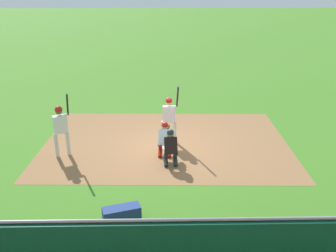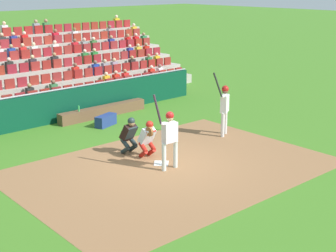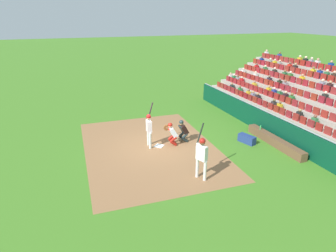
{
  "view_description": "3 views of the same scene",
  "coord_description": "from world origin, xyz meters",
  "px_view_note": "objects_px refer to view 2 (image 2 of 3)",
  "views": [
    {
      "loc": [
        -0.19,
        -12.45,
        5.71
      ],
      "look_at": [
        0.05,
        -0.85,
        1.18
      ],
      "focal_mm": 39.49,
      "sensor_mm": 36.0,
      "label": 1
    },
    {
      "loc": [
        9.52,
        10.56,
        5.39
      ],
      "look_at": [
        -0.58,
        -0.32,
        1.02
      ],
      "focal_mm": 52.79,
      "sensor_mm": 36.0,
      "label": 2
    },
    {
      "loc": [
        -13.01,
        4.25,
        6.41
      ],
      "look_at": [
        -0.4,
        -0.35,
        1.22
      ],
      "focal_mm": 30.87,
      "sensor_mm": 36.0,
      "label": 3
    }
  ],
  "objects_px": {
    "home_plate_umpire": "(129,133)",
    "batter_at_plate": "(169,134)",
    "home_plate_marker": "(161,163)",
    "water_bottle_on_bench": "(79,109)",
    "catcher_crouching": "(148,137)",
    "on_deck_batter": "(224,104)",
    "equipment_duffel_bag": "(106,120)",
    "dugout_bench": "(103,111)"
  },
  "relations": [
    {
      "from": "home_plate_umpire",
      "to": "batter_at_plate",
      "type": "bearing_deg",
      "value": 90.07
    },
    {
      "from": "home_plate_marker",
      "to": "home_plate_umpire",
      "type": "distance_m",
      "value": 1.54
    },
    {
      "from": "batter_at_plate",
      "to": "water_bottle_on_bench",
      "type": "distance_m",
      "value": 6.27
    },
    {
      "from": "home_plate_marker",
      "to": "batter_at_plate",
      "type": "xyz_separation_m",
      "value": [
        0.12,
        0.49,
        1.09
      ]
    },
    {
      "from": "batter_at_plate",
      "to": "water_bottle_on_bench",
      "type": "xyz_separation_m",
      "value": [
        -0.87,
        -6.19,
        -0.55
      ]
    },
    {
      "from": "catcher_crouching",
      "to": "on_deck_batter",
      "type": "relative_size",
      "value": 0.54
    },
    {
      "from": "catcher_crouching",
      "to": "on_deck_batter",
      "type": "height_order",
      "value": "on_deck_batter"
    },
    {
      "from": "catcher_crouching",
      "to": "equipment_duffel_bag",
      "type": "bearing_deg",
      "value": -106.67
    },
    {
      "from": "home_plate_marker",
      "to": "batter_at_plate",
      "type": "height_order",
      "value": "batter_at_plate"
    },
    {
      "from": "batter_at_plate",
      "to": "on_deck_batter",
      "type": "distance_m",
      "value": 3.91
    },
    {
      "from": "water_bottle_on_bench",
      "to": "on_deck_batter",
      "type": "bearing_deg",
      "value": 119.54
    },
    {
      "from": "catcher_crouching",
      "to": "on_deck_batter",
      "type": "distance_m",
      "value": 3.6
    },
    {
      "from": "catcher_crouching",
      "to": "home_plate_umpire",
      "type": "bearing_deg",
      "value": -76.2
    },
    {
      "from": "dugout_bench",
      "to": "batter_at_plate",
      "type": "bearing_deg",
      "value": 71.65
    },
    {
      "from": "home_plate_marker",
      "to": "on_deck_batter",
      "type": "relative_size",
      "value": 0.19
    },
    {
      "from": "catcher_crouching",
      "to": "on_deck_batter",
      "type": "bearing_deg",
      "value": 179.09
    },
    {
      "from": "equipment_duffel_bag",
      "to": "on_deck_batter",
      "type": "xyz_separation_m",
      "value": [
        -2.42,
        3.91,
        0.94
      ]
    },
    {
      "from": "catcher_crouching",
      "to": "dugout_bench",
      "type": "xyz_separation_m",
      "value": [
        -1.9,
        -5.06,
        -0.48
      ]
    },
    {
      "from": "home_plate_marker",
      "to": "dugout_bench",
      "type": "xyz_separation_m",
      "value": [
        -1.95,
        -5.74,
        0.2
      ]
    },
    {
      "from": "home_plate_marker",
      "to": "catcher_crouching",
      "type": "relative_size",
      "value": 0.35
    },
    {
      "from": "home_plate_marker",
      "to": "home_plate_umpire",
      "type": "bearing_deg",
      "value": -84.89
    },
    {
      "from": "catcher_crouching",
      "to": "equipment_duffel_bag",
      "type": "relative_size",
      "value": 1.32
    },
    {
      "from": "on_deck_batter",
      "to": "home_plate_marker",
      "type": "bearing_deg",
      "value": 9.8
    },
    {
      "from": "equipment_duffel_bag",
      "to": "on_deck_batter",
      "type": "distance_m",
      "value": 4.69
    },
    {
      "from": "dugout_bench",
      "to": "on_deck_batter",
      "type": "xyz_separation_m",
      "value": [
        -1.67,
        5.12,
        0.94
      ]
    },
    {
      "from": "home_plate_marker",
      "to": "on_deck_batter",
      "type": "bearing_deg",
      "value": -170.2
    },
    {
      "from": "water_bottle_on_bench",
      "to": "catcher_crouching",
      "type": "bearing_deg",
      "value": 82.07
    },
    {
      "from": "equipment_duffel_bag",
      "to": "dugout_bench",
      "type": "bearing_deg",
      "value": -139.0
    },
    {
      "from": "equipment_duffel_bag",
      "to": "batter_at_plate",
      "type": "bearing_deg",
      "value": 57.81
    },
    {
      "from": "equipment_duffel_bag",
      "to": "catcher_crouching",
      "type": "bearing_deg",
      "value": 55.9
    },
    {
      "from": "batter_at_plate",
      "to": "equipment_duffel_bag",
      "type": "height_order",
      "value": "batter_at_plate"
    },
    {
      "from": "home_plate_marker",
      "to": "equipment_duffel_bag",
      "type": "xyz_separation_m",
      "value": [
        -1.2,
        -4.53,
        0.2
      ]
    },
    {
      "from": "dugout_bench",
      "to": "on_deck_batter",
      "type": "bearing_deg",
      "value": 108.12
    },
    {
      "from": "home_plate_umpire",
      "to": "home_plate_marker",
      "type": "bearing_deg",
      "value": 95.11
    },
    {
      "from": "home_plate_marker",
      "to": "water_bottle_on_bench",
      "type": "height_order",
      "value": "water_bottle_on_bench"
    },
    {
      "from": "home_plate_marker",
      "to": "on_deck_batter",
      "type": "height_order",
      "value": "on_deck_batter"
    },
    {
      "from": "dugout_bench",
      "to": "equipment_duffel_bag",
      "type": "height_order",
      "value": "dugout_bench"
    },
    {
      "from": "home_plate_umpire",
      "to": "equipment_duffel_bag",
      "type": "xyz_separation_m",
      "value": [
        -1.33,
        -3.15,
        -0.47
      ]
    },
    {
      "from": "batter_at_plate",
      "to": "dugout_bench",
      "type": "relative_size",
      "value": 0.55
    },
    {
      "from": "batter_at_plate",
      "to": "catcher_crouching",
      "type": "bearing_deg",
      "value": -98.29
    },
    {
      "from": "home_plate_umpire",
      "to": "water_bottle_on_bench",
      "type": "bearing_deg",
      "value": -101.43
    },
    {
      "from": "batter_at_plate",
      "to": "on_deck_batter",
      "type": "xyz_separation_m",
      "value": [
        -3.74,
        -1.12,
        0.05
      ]
    }
  ]
}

